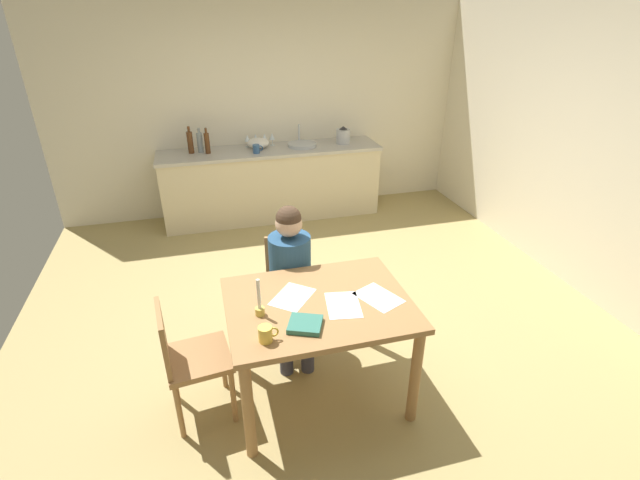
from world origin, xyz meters
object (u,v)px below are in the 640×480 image
Objects in this scene: candlestick at (259,305)px; wine_glass_near_sink at (272,137)px; book_magazine at (305,324)px; wine_glass_back_left at (256,138)px; coffee_mug at (266,334)px; stovetop_kettle at (343,136)px; teacup_on_counter at (257,149)px; person_seated at (291,273)px; bottle_oil at (190,142)px; chair_side_empty at (188,357)px; chair_at_table at (290,285)px; sink_unit at (302,144)px; bottle_wine_red at (207,143)px; mixing_bowl at (258,143)px; wine_glass_back_right at (247,138)px; wine_glass_by_kettle at (264,137)px; dining_table at (319,316)px; bottle_vinegar at (200,142)px.

wine_glass_near_sink is (0.67, 3.37, 0.16)m from candlestick.
book_magazine is 3.57m from wine_glass_back_left.
coffee_mug is at bearing -97.34° from wine_glass_back_left.
wine_glass_near_sink reaches higher than candlestick.
stovetop_kettle reaches higher than teacup_on_counter.
bottle_oil is at bearing 103.54° from person_seated.
person_seated is at bearing 33.65° from chair_side_empty.
stovetop_kettle is at bearing 63.59° from chair_at_table.
sink_unit is at bearing -14.62° from wine_glass_back_left.
bottle_wine_red is (-0.45, 2.62, 0.35)m from person_seated.
wine_glass_near_sink is at bearing 21.69° from mixing_bowl.
stovetop_kettle reaches higher than wine_glass_back_right.
bottle_oil is at bearing -174.07° from wine_glass_by_kettle.
wine_glass_near_sink is at bearing 157.45° from sink_unit.
coffee_mug is 0.33× the size of sink_unit.
bottle_wine_red is at bearing -172.70° from mixing_bowl.
chair_side_empty is 3.40× the size of candlestick.
bottle_oil reaches higher than book_magazine.
candlestick is 1.65× the size of wine_glass_back_right.
book_magazine is at bearing -93.58° from wine_glass_back_left.
bottle_oil is at bearing -172.24° from wine_glass_back_right.
bottle_oil is 0.91m from wine_glass_by_kettle.
sink_unit reaches higher than chair_at_table.
wine_glass_back_left is (-0.02, 0.08, 0.05)m from mixing_bowl.
book_magazine is 0.72× the size of mixing_bowl.
chair_at_table is 2.58m from bottle_wine_red.
coffee_mug is 0.37× the size of bottle_oil.
chair_side_empty is 2.40× the size of sink_unit.
wine_glass_back_left is (-0.56, 0.15, 0.09)m from sink_unit.
dining_table is 1.38× the size of chair_at_table.
chair_at_table is 7.22× the size of coffee_mug.
bottle_wine_red is (-0.38, 3.40, 0.24)m from book_magazine.
bottle_oil is at bearing 177.79° from sink_unit.
mixing_bowl is (-0.54, 0.07, 0.04)m from sink_unit.
bottle_vinegar is 1.07× the size of mixing_bowl.
teacup_on_counter is at bearing -14.51° from bottle_wine_red.
wine_glass_near_sink is at bearing 82.65° from chair_at_table.
book_magazine is 0.88× the size of stovetop_kettle.
sink_unit is 0.48m from wine_glass_by_kettle.
wine_glass_back_left is at bearing 172.23° from stovetop_kettle.
stovetop_kettle is at bearing -7.11° from wine_glass_back_right.
coffee_mug is 3.69m from wine_glass_near_sink.
person_seated is 7.76× the size of wine_glass_back_right.
coffee_mug is 0.77× the size of wine_glass_by_kettle.
chair_side_empty is at bearing -146.35° from person_seated.
sink_unit is 0.39m from wine_glass_near_sink.
coffee_mug is at bearing -110.71° from person_seated.
candlestick is at bearing -8.38° from chair_side_empty.
stovetop_kettle is at bearing -2.27° from bottle_vinegar.
person_seated is 7.76× the size of wine_glass_by_kettle.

